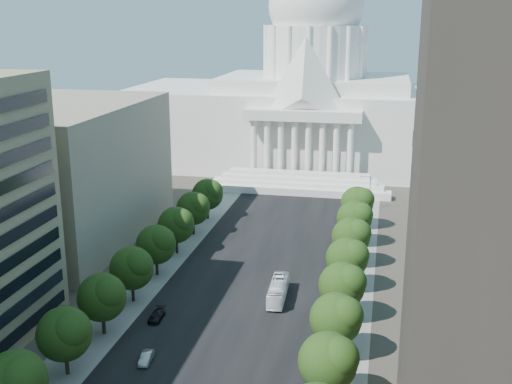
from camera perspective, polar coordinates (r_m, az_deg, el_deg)
The scene contains 27 objects.
road_asphalt at distance 126.32m, azimuth -0.08°, elevation -6.97°, with size 30.00×260.00×0.01m, color black.
sidewalk_left at distance 131.20m, azimuth -8.28°, elevation -6.26°, with size 8.00×260.00×0.02m, color gray.
sidewalk_right at distance 124.19m, azimuth 8.62°, elevation -7.56°, with size 8.00×260.00×0.02m, color gray.
capitol at distance 212.43m, azimuth 5.15°, elevation 7.80°, with size 120.00×56.00×73.00m.
office_block_left_far at distance 147.27m, azimuth -17.87°, elevation 1.68°, with size 38.00×52.00×30.00m, color gray.
tree_l_c at distance 84.06m, azimuth -20.47°, elevation -15.42°, with size 7.79×7.60×9.97m.
tree_l_d at distance 93.02m, azimuth -16.55°, elevation -11.91°, with size 7.79×7.60×9.97m.
tree_l_e at distance 102.61m, azimuth -13.42°, elevation -9.01°, with size 7.79×7.60×9.97m.
tree_l_f at distance 112.66m, azimuth -10.88°, elevation -6.59°, with size 7.79×7.60×9.97m.
tree_l_g at distance 123.06m, azimuth -8.77°, elevation -4.56°, with size 7.79×7.60×9.97m.
tree_l_h at distance 133.72m, azimuth -7.01°, elevation -2.84°, with size 7.79×7.60×9.97m.
tree_l_i at distance 144.60m, azimuth -5.52°, elevation -1.38°, with size 7.79×7.60×9.97m.
tree_l_j at distance 155.64m, azimuth -4.23°, elevation -0.13°, with size 7.79×7.60×9.97m.
tree_r_d at distance 83.55m, azimuth 6.63°, elevation -14.65°, with size 7.79×7.60×9.97m.
tree_r_e at distance 94.10m, azimuth 7.30°, elevation -11.02°, with size 7.79×7.60×9.97m.
tree_r_f at distance 104.97m, azimuth 7.83°, elevation -8.13°, with size 7.79×7.60×9.97m.
tree_r_g at distance 116.06m, azimuth 8.25°, elevation -5.79°, with size 7.79×7.60×9.97m.
tree_r_h at distance 127.31m, azimuth 8.59°, elevation -3.86°, with size 7.79×7.60×9.97m.
tree_r_i at distance 138.69m, azimuth 8.87°, elevation -2.24°, with size 7.79×7.60×9.97m.
tree_r_j at distance 150.17m, azimuth 9.11°, elevation -0.87°, with size 7.79×7.60×9.97m.
streetlight_c at distance 94.48m, azimuth 8.27°, elevation -11.38°, with size 2.61×0.44×9.00m.
streetlight_d at distance 117.34m, azimuth 9.04°, elevation -5.91°, with size 2.61×0.44×9.00m.
streetlight_e at distance 140.92m, azimuth 9.54°, elevation -2.25°, with size 2.61×0.44×9.00m.
streetlight_f at distance 164.93m, azimuth 9.90°, elevation 0.35°, with size 2.61×0.44×9.00m.
car_silver at distance 96.42m, azimuth -9.73°, elevation -14.32°, with size 1.44×4.13×1.36m, color #A8AAB0.
car_dark_b at distance 108.11m, azimuth -8.81°, elevation -10.81°, with size 1.92×4.72×1.37m, color black.
city_bus at distance 113.64m, azimuth 1.97°, elevation -8.76°, with size 2.70×11.52×3.21m, color white.
Camera 1 is at (23.58, -24.32, 48.28)m, focal length 45.00 mm.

